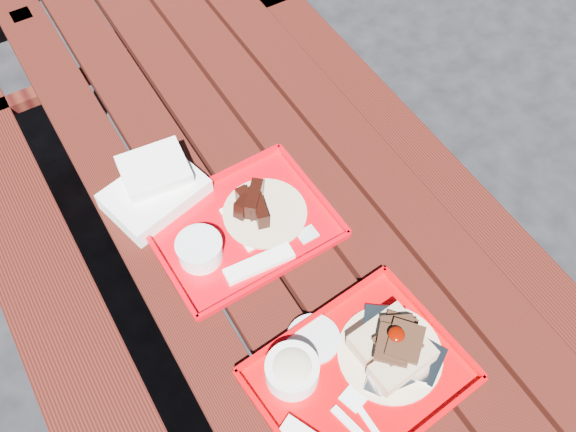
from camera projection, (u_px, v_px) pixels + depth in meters
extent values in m
plane|color=black|center=(266.00, 316.00, 2.24)|extent=(60.00, 60.00, 0.00)
cube|color=#39120A|center=(149.00, 246.00, 1.54)|extent=(0.14, 2.40, 0.04)
cube|color=#39120A|center=(205.00, 219.00, 1.59)|extent=(0.14, 2.40, 0.04)
cube|color=#39120A|center=(258.00, 194.00, 1.63)|extent=(0.14, 2.40, 0.04)
cube|color=#39120A|center=(308.00, 170.00, 1.67)|extent=(0.14, 2.40, 0.04)
cube|color=#39120A|center=(355.00, 147.00, 1.71)|extent=(0.14, 2.40, 0.04)
cube|color=#39120A|center=(73.00, 350.00, 1.71)|extent=(0.25, 2.40, 0.04)
cube|color=#39120A|center=(7.00, 183.00, 2.30)|extent=(0.06, 0.06, 0.42)
cube|color=#39120A|center=(420.00, 173.00, 2.04)|extent=(0.25, 2.40, 0.04)
cube|color=#39120A|center=(285.00, 66.00, 2.63)|extent=(0.06, 0.06, 0.42)
cube|color=#39120A|center=(57.00, 100.00, 2.30)|extent=(0.06, 0.06, 0.75)
cube|color=#39120A|center=(207.00, 41.00, 2.47)|extent=(0.06, 0.06, 0.75)
cube|color=#39120A|center=(132.00, 58.00, 2.34)|extent=(1.40, 0.06, 0.04)
cube|color=#D70006|center=(359.00, 377.00, 1.33)|extent=(0.44, 0.35, 0.01)
cube|color=#D70006|center=(313.00, 318.00, 1.39)|extent=(0.41, 0.05, 0.02)
cube|color=#D70006|center=(432.00, 321.00, 1.39)|extent=(0.04, 0.32, 0.02)
cylinder|color=beige|center=(390.00, 353.00, 1.36)|extent=(0.22, 0.22, 0.01)
cube|color=tan|center=(403.00, 363.00, 1.31)|extent=(0.15, 0.08, 0.04)
cube|color=tan|center=(381.00, 334.00, 1.35)|extent=(0.15, 0.08, 0.04)
ellipsoid|color=#4F0800|center=(397.00, 332.00, 1.26)|extent=(0.03, 0.03, 0.01)
cylinder|color=white|center=(292.00, 371.00, 1.31)|extent=(0.11, 0.11, 0.06)
ellipsoid|color=beige|center=(292.00, 368.00, 1.29)|extent=(0.10, 0.10, 0.04)
cylinder|color=silver|center=(313.00, 339.00, 1.37)|extent=(0.12, 0.12, 0.01)
cube|color=white|center=(374.00, 430.00, 1.27)|extent=(0.02, 0.16, 0.00)
cube|color=white|center=(354.00, 397.00, 1.30)|extent=(0.06, 0.06, 0.00)
cube|color=red|center=(242.00, 228.00, 1.54)|extent=(0.42, 0.33, 0.01)
cube|color=red|center=(210.00, 181.00, 1.60)|extent=(0.41, 0.02, 0.02)
cube|color=red|center=(277.00, 274.00, 1.45)|extent=(0.41, 0.02, 0.02)
cube|color=red|center=(313.00, 188.00, 1.59)|extent=(0.02, 0.32, 0.02)
cube|color=red|center=(165.00, 266.00, 1.47)|extent=(0.02, 0.32, 0.02)
cube|color=white|center=(258.00, 218.00, 1.55)|extent=(0.14, 0.14, 0.01)
cylinder|color=#C8B08D|center=(265.00, 213.00, 1.55)|extent=(0.20, 0.20, 0.01)
cylinder|color=white|center=(200.00, 251.00, 1.47)|extent=(0.10, 0.10, 0.05)
cylinder|color=white|center=(198.00, 244.00, 1.44)|extent=(0.11, 0.11, 0.01)
cube|color=silver|center=(259.00, 264.00, 1.47)|extent=(0.17, 0.05, 0.01)
cube|color=silver|center=(307.00, 234.00, 1.52)|extent=(0.05, 0.04, 0.00)
cube|color=white|center=(155.00, 194.00, 1.57)|extent=(0.26, 0.22, 0.05)
cube|color=white|center=(154.00, 170.00, 1.55)|extent=(0.17, 0.14, 0.04)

